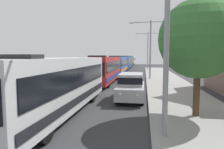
{
  "coord_description": "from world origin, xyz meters",
  "views": [
    {
      "loc": [
        3.3,
        1.18,
        3.15
      ],
      "look_at": [
        1.17,
        14.61,
        1.9
      ],
      "focal_mm": 32.35,
      "sensor_mm": 36.0,
      "label": 1
    }
  ],
  "objects_px": {
    "bus_fourth_in_line": "(124,62)",
    "bus_rear": "(128,61)",
    "white_suv": "(131,85)",
    "bus_tail_end": "(131,60)",
    "streetlamp_mid": "(150,43)",
    "bus_second_in_line": "(104,69)",
    "streetlamp_far": "(148,47)",
    "bus_middle": "(118,64)",
    "bus_lead": "(57,83)",
    "roadside_tree": "(199,39)"
  },
  "relations": [
    {
      "from": "roadside_tree",
      "to": "streetlamp_mid",
      "type": "bearing_deg",
      "value": 96.21
    },
    {
      "from": "bus_fourth_in_line",
      "to": "streetlamp_mid",
      "type": "xyz_separation_m",
      "value": [
        5.4,
        -20.54,
        3.16
      ]
    },
    {
      "from": "bus_middle",
      "to": "white_suv",
      "type": "height_order",
      "value": "bus_middle"
    },
    {
      "from": "bus_tail_end",
      "to": "bus_fourth_in_line",
      "type": "bearing_deg",
      "value": -90.0
    },
    {
      "from": "bus_lead",
      "to": "bus_fourth_in_line",
      "type": "xyz_separation_m",
      "value": [
        -0.0,
        37.64,
        -0.0
      ]
    },
    {
      "from": "bus_tail_end",
      "to": "white_suv",
      "type": "height_order",
      "value": "bus_tail_end"
    },
    {
      "from": "bus_lead",
      "to": "streetlamp_far",
      "type": "xyz_separation_m",
      "value": [
        5.4,
        36.69,
        3.53
      ]
    },
    {
      "from": "bus_tail_end",
      "to": "white_suv",
      "type": "relative_size",
      "value": 2.52
    },
    {
      "from": "bus_fourth_in_line",
      "to": "bus_tail_end",
      "type": "xyz_separation_m",
      "value": [
        0.0,
        25.17,
        0.0
      ]
    },
    {
      "from": "bus_second_in_line",
      "to": "bus_fourth_in_line",
      "type": "relative_size",
      "value": 1.03
    },
    {
      "from": "bus_second_in_line",
      "to": "streetlamp_far",
      "type": "xyz_separation_m",
      "value": [
        5.4,
        23.79,
        3.53
      ]
    },
    {
      "from": "streetlamp_far",
      "to": "roadside_tree",
      "type": "bearing_deg",
      "value": -87.13
    },
    {
      "from": "bus_second_in_line",
      "to": "roadside_tree",
      "type": "distance_m",
      "value": 14.63
    },
    {
      "from": "bus_fourth_in_line",
      "to": "streetlamp_far",
      "type": "xyz_separation_m",
      "value": [
        5.4,
        -0.94,
        3.53
      ]
    },
    {
      "from": "bus_middle",
      "to": "streetlamp_mid",
      "type": "height_order",
      "value": "streetlamp_mid"
    },
    {
      "from": "roadside_tree",
      "to": "bus_second_in_line",
      "type": "bearing_deg",
      "value": 119.96
    },
    {
      "from": "bus_second_in_line",
      "to": "bus_tail_end",
      "type": "distance_m",
      "value": 49.9
    },
    {
      "from": "bus_second_in_line",
      "to": "bus_middle",
      "type": "distance_m",
      "value": 12.23
    },
    {
      "from": "bus_fourth_in_line",
      "to": "streetlamp_mid",
      "type": "relative_size",
      "value": 1.43
    },
    {
      "from": "bus_fourth_in_line",
      "to": "bus_rear",
      "type": "distance_m",
      "value": 12.13
    },
    {
      "from": "bus_lead",
      "to": "bus_middle",
      "type": "height_order",
      "value": "same"
    },
    {
      "from": "bus_lead",
      "to": "bus_second_in_line",
      "type": "distance_m",
      "value": 12.91
    },
    {
      "from": "bus_fourth_in_line",
      "to": "bus_rear",
      "type": "xyz_separation_m",
      "value": [
        0.0,
        12.13,
        0.0
      ]
    },
    {
      "from": "bus_middle",
      "to": "roadside_tree",
      "type": "xyz_separation_m",
      "value": [
        7.22,
        -24.76,
        2.29
      ]
    },
    {
      "from": "bus_tail_end",
      "to": "streetlamp_mid",
      "type": "bearing_deg",
      "value": -83.26
    },
    {
      "from": "bus_fourth_in_line",
      "to": "white_suv",
      "type": "height_order",
      "value": "bus_fourth_in_line"
    },
    {
      "from": "bus_second_in_line",
      "to": "bus_fourth_in_line",
      "type": "bearing_deg",
      "value": 90.0
    },
    {
      "from": "bus_middle",
      "to": "bus_rear",
      "type": "xyz_separation_m",
      "value": [
        -0.0,
        24.63,
        -0.0
      ]
    },
    {
      "from": "bus_rear",
      "to": "bus_lead",
      "type": "bearing_deg",
      "value": -90.0
    },
    {
      "from": "white_suv",
      "to": "streetlamp_far",
      "type": "xyz_separation_m",
      "value": [
        1.7,
        32.38,
        4.18
      ]
    },
    {
      "from": "bus_tail_end",
      "to": "streetlamp_mid",
      "type": "xyz_separation_m",
      "value": [
        5.4,
        -45.7,
        3.16
      ]
    },
    {
      "from": "streetlamp_far",
      "to": "roadside_tree",
      "type": "relative_size",
      "value": 1.44
    },
    {
      "from": "bus_fourth_in_line",
      "to": "bus_tail_end",
      "type": "bearing_deg",
      "value": 90.0
    },
    {
      "from": "white_suv",
      "to": "roadside_tree",
      "type": "height_order",
      "value": "roadside_tree"
    },
    {
      "from": "bus_second_in_line",
      "to": "bus_middle",
      "type": "xyz_separation_m",
      "value": [
        0.0,
        12.23,
        0.0
      ]
    },
    {
      "from": "bus_middle",
      "to": "white_suv",
      "type": "relative_size",
      "value": 2.56
    },
    {
      "from": "streetlamp_far",
      "to": "white_suv",
      "type": "bearing_deg",
      "value": -93.01
    },
    {
      "from": "bus_rear",
      "to": "roadside_tree",
      "type": "bearing_deg",
      "value": -81.69
    },
    {
      "from": "white_suv",
      "to": "bus_fourth_in_line",
      "type": "bearing_deg",
      "value": 96.33
    },
    {
      "from": "bus_tail_end",
      "to": "streetlamp_far",
      "type": "relative_size",
      "value": 1.44
    },
    {
      "from": "bus_lead",
      "to": "roadside_tree",
      "type": "xyz_separation_m",
      "value": [
        7.22,
        0.39,
        2.29
      ]
    },
    {
      "from": "bus_fourth_in_line",
      "to": "bus_lead",
      "type": "bearing_deg",
      "value": -90.0
    },
    {
      "from": "bus_lead",
      "to": "streetlamp_mid",
      "type": "xyz_separation_m",
      "value": [
        5.4,
        17.1,
        3.16
      ]
    },
    {
      "from": "streetlamp_mid",
      "to": "streetlamp_far",
      "type": "height_order",
      "value": "streetlamp_far"
    },
    {
      "from": "bus_second_in_line",
      "to": "white_suv",
      "type": "xyz_separation_m",
      "value": [
        3.7,
        -8.59,
        -0.66
      ]
    },
    {
      "from": "bus_fourth_in_line",
      "to": "roadside_tree",
      "type": "height_order",
      "value": "roadside_tree"
    },
    {
      "from": "roadside_tree",
      "to": "bus_rear",
      "type": "bearing_deg",
      "value": 98.31
    },
    {
      "from": "bus_fourth_in_line",
      "to": "bus_rear",
      "type": "bearing_deg",
      "value": 90.0
    },
    {
      "from": "bus_lead",
      "to": "streetlamp_far",
      "type": "bearing_deg",
      "value": 81.63
    },
    {
      "from": "bus_second_in_line",
      "to": "streetlamp_far",
      "type": "height_order",
      "value": "streetlamp_far"
    }
  ]
}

